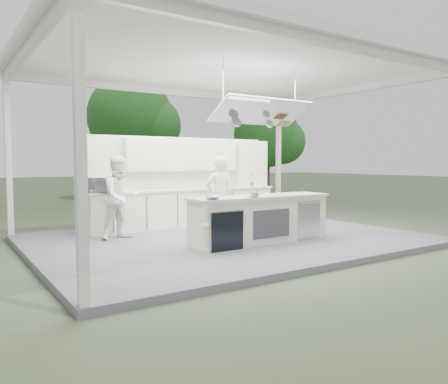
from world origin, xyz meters
TOP-DOWN VIEW (x-y plane):
  - ground at (0.00, 0.00)m, footprint 90.00×90.00m
  - stage_deck at (0.00, 0.00)m, footprint 8.00×6.00m
  - tent at (0.00, -0.01)m, footprint 8.20×6.20m
  - demo_island at (0.18, -0.91)m, footprint 3.10×0.79m
  - back_counter at (0.00, 1.90)m, footprint 5.08×0.72m
  - back_wall_unit at (0.44, 2.11)m, footprint 5.05×0.48m
  - tree_cluster at (-0.16, 9.77)m, footprint 19.55×9.40m
  - head_chef at (-0.12, 0.14)m, footprint 0.66×0.45m
  - sous_chef at (-2.02, 1.05)m, footprint 0.98×0.84m
  - toaster_oven at (-2.20, 1.70)m, footprint 0.68×0.58m
  - bowl_large at (-1.10, -1.15)m, footprint 0.30×0.30m
  - bowl_small at (-0.17, -1.15)m, footprint 0.28×0.28m

SIDE VIEW (x-z plane):
  - ground at x=0.00m, z-range 0.00..0.00m
  - stage_deck at x=0.00m, z-range 0.00..0.12m
  - demo_island at x=0.18m, z-range 0.12..1.07m
  - back_counter at x=0.00m, z-range 0.12..1.07m
  - head_chef at x=-0.12m, z-range 0.12..1.87m
  - sous_chef at x=-2.02m, z-range 0.12..1.88m
  - bowl_large at x=-1.10m, z-range 1.07..1.14m
  - bowl_small at x=-0.17m, z-range 1.07..1.15m
  - toaster_oven at x=-2.20m, z-range 1.07..1.39m
  - back_wall_unit at x=0.44m, z-range 0.45..2.70m
  - tree_cluster at x=-0.16m, z-range 0.36..6.21m
  - tent at x=0.00m, z-range 1.78..5.64m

